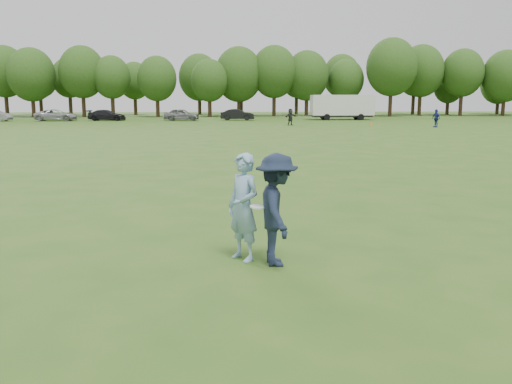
# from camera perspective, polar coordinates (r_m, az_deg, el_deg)

# --- Properties ---
(ground) EXTENTS (200.00, 200.00, 0.00)m
(ground) POSITION_cam_1_polar(r_m,az_deg,el_deg) (9.61, -2.77, -7.76)
(ground) COLOR #2B5217
(ground) RESTS_ON ground
(thrower) EXTENTS (0.81, 0.85, 1.95)m
(thrower) POSITION_cam_1_polar(r_m,az_deg,el_deg) (9.72, -1.34, -1.61)
(thrower) COLOR #81A6C7
(thrower) RESTS_ON ground
(defender) EXTENTS (0.79, 1.31, 1.98)m
(defender) POSITION_cam_1_polar(r_m,az_deg,el_deg) (9.44, 2.19, -1.86)
(defender) COLOR #182236
(defender) RESTS_ON ground
(player_far_b) EXTENTS (0.73, 1.11, 1.75)m
(player_far_b) POSITION_cam_1_polar(r_m,az_deg,el_deg) (56.17, 18.42, 7.37)
(player_far_b) COLOR navy
(player_far_b) RESTS_ON ground
(player_far_d) EXTENTS (1.65, 1.28, 1.75)m
(player_far_d) POSITION_cam_1_polar(r_m,az_deg,el_deg) (57.12, 3.65, 7.89)
(player_far_d) COLOR #272727
(player_far_d) RESTS_ON ground
(car_c) EXTENTS (5.14, 2.47, 1.41)m
(car_c) POSITION_cam_1_polar(r_m,az_deg,el_deg) (71.98, -20.27, 7.59)
(car_c) COLOR #9D9DA2
(car_c) RESTS_ON ground
(car_d) EXTENTS (4.72, 2.11, 1.35)m
(car_d) POSITION_cam_1_polar(r_m,az_deg,el_deg) (70.93, -15.43, 7.79)
(car_d) COLOR black
(car_d) RESTS_ON ground
(car_e) EXTENTS (4.55, 2.16, 1.50)m
(car_e) POSITION_cam_1_polar(r_m,az_deg,el_deg) (68.87, -7.84, 8.07)
(car_e) COLOR slate
(car_e) RESTS_ON ground
(car_f) EXTENTS (4.44, 1.99, 1.42)m
(car_f) POSITION_cam_1_polar(r_m,az_deg,el_deg) (69.64, -1.95, 8.14)
(car_f) COLOR black
(car_f) RESTS_ON ground
(field_cone) EXTENTS (0.28, 0.28, 0.30)m
(field_cone) POSITION_cam_1_polar(r_m,az_deg,el_deg) (59.73, 12.04, 7.09)
(field_cone) COLOR #FF520D
(field_cone) RESTS_ON ground
(disc_in_play) EXTENTS (0.28, 0.28, 0.06)m
(disc_in_play) POSITION_cam_1_polar(r_m,az_deg,el_deg) (9.41, 0.16, -1.56)
(disc_in_play) COLOR white
(disc_in_play) RESTS_ON ground
(cargo_trailer) EXTENTS (9.00, 2.75, 3.20)m
(cargo_trailer) POSITION_cam_1_polar(r_m,az_deg,el_deg) (71.80, 9.05, 8.93)
(cargo_trailer) COLOR silver
(cargo_trailer) RESTS_ON ground
(treeline) EXTENTS (130.35, 18.39, 11.74)m
(treeline) POSITION_cam_1_polar(r_m,az_deg,el_deg) (86.17, -1.88, 12.18)
(treeline) COLOR #332114
(treeline) RESTS_ON ground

